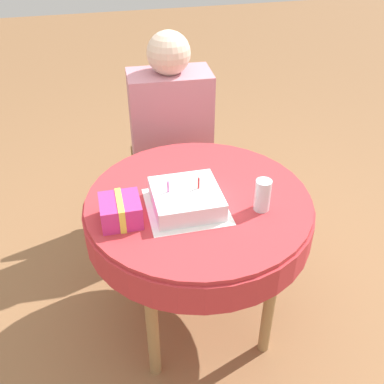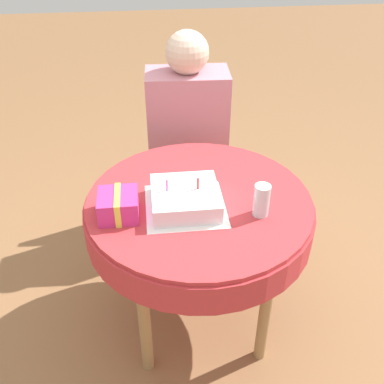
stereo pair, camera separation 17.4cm
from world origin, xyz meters
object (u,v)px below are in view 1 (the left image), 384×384
person (171,122)px  birthday_cake (186,198)px  drinking_glass (263,195)px  gift_box (121,211)px  chair (170,148)px

person → birthday_cake: person is taller
birthday_cake → drinking_glass: size_ratio=1.98×
gift_box → person: bearing=65.9°
chair → gift_box: bearing=-109.3°
chair → person: bearing=-90.0°
birthday_cake → person: bearing=83.3°
drinking_glass → person: bearing=103.3°
person → drinking_glass: 0.84m
person → birthday_cake: bearing=-94.0°
chair → drinking_glass: (0.19, -0.91, 0.28)m
chair → person: 0.23m
birthday_cake → drinking_glass: drinking_glass is taller
person → gift_box: 0.83m
birthday_cake → chair: bearing=83.8°
chair → person: person is taller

